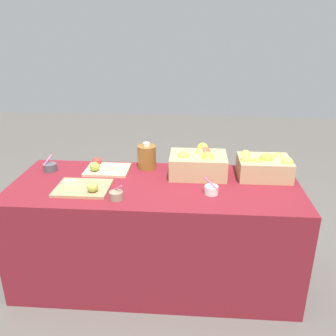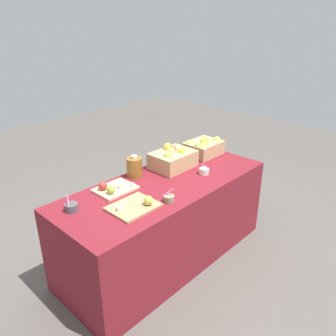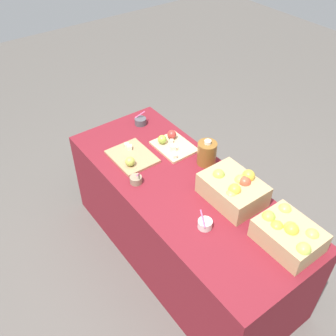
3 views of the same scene
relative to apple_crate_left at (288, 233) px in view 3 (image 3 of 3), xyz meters
The scene contains 10 objects.
ground_plane 1.11m from the apple_crate_left, 166.59° to the right, with size 10.00×10.00×0.00m, color #56514C.
table 0.87m from the apple_crate_left, 166.59° to the right, with size 1.90×0.76×0.74m, color maroon.
apple_crate_left is the anchor object (origin of this frame).
apple_crate_middle 0.44m from the apple_crate_left, behind, with size 0.39×0.29×0.20m.
cutting_board_front 1.20m from the apple_crate_left, 165.49° to the right, with size 0.34×0.27×0.09m.
cutting_board_back 1.11m from the apple_crate_left, behind, with size 0.31×0.24×0.09m.
sample_bowl_near 1.02m from the apple_crate_left, 156.11° to the right, with size 0.08×0.08×0.10m.
sample_bowl_mid 1.50m from the apple_crate_left, behind, with size 0.09×0.10×0.11m.
sample_bowl_far 0.47m from the apple_crate_left, 140.56° to the right, with size 0.09×0.09×0.11m.
cider_jug 0.82m from the apple_crate_left, behind, with size 0.14×0.14×0.19m.
Camera 3 is at (1.45, -1.20, 2.49)m, focal length 41.16 mm.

